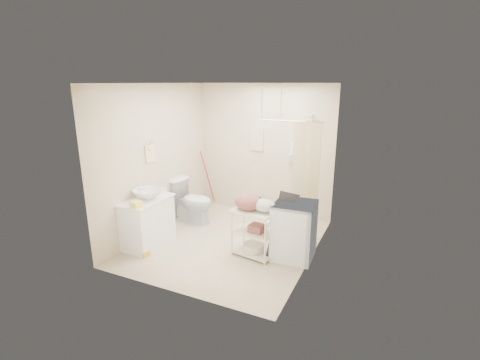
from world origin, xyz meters
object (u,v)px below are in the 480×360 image
at_px(toilet, 192,201).
at_px(laundry_rack, 254,229).
at_px(washing_machine, 294,230).
at_px(vanity, 148,222).

distance_m(toilet, laundry_rack, 1.78).
bearing_deg(toilet, laundry_rack, -111.19).
height_order(toilet, washing_machine, washing_machine).
bearing_deg(washing_machine, toilet, 162.52).
height_order(toilet, laundry_rack, laundry_rack).
relative_size(toilet, washing_machine, 0.96).
bearing_deg(washing_machine, vanity, -168.46).
xyz_separation_m(vanity, washing_machine, (2.30, 0.60, 0.04)).
bearing_deg(washing_machine, laundry_rack, -162.88).
bearing_deg(laundry_rack, washing_machine, 29.86).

